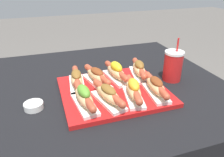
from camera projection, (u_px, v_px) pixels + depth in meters
patio_table at (104, 145)px, 1.17m from camera, size 1.09×0.97×0.76m
serving_tray at (114, 91)px, 0.91m from camera, size 0.43×0.37×0.02m
hot_dog_0 at (84, 97)px, 0.78m from camera, size 0.08×0.22×0.08m
hot_dog_1 at (108, 95)px, 0.80m from camera, size 0.10×0.21×0.07m
hot_dog_2 at (133, 90)px, 0.83m from camera, size 0.09×0.21×0.08m
hot_dog_3 at (156, 86)px, 0.86m from camera, size 0.08×0.22×0.07m
hot_dog_4 at (77, 79)px, 0.92m from camera, size 0.08×0.22×0.07m
hot_dog_5 at (97, 76)px, 0.94m from camera, size 0.10×0.21×0.07m
hot_dog_6 at (116, 72)px, 0.97m from camera, size 0.08×0.22×0.08m
hot_dog_7 at (139, 69)px, 1.00m from camera, size 0.10×0.21×0.07m
sauce_bowl at (34, 105)px, 0.80m from camera, size 0.07×0.07×0.02m
drink_cup at (173, 66)px, 0.99m from camera, size 0.09×0.09×0.20m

